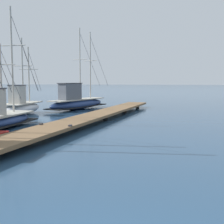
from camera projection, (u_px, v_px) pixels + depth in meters
The scene contains 3 objects.
floating_dock at pixel (93, 116), 18.69m from camera, with size 3.48×24.02×0.53m.
fishing_boat_1 at pixel (22, 106), 22.87m from camera, with size 2.13×6.04×5.91m.
fishing_boat_2 at pixel (77, 101), 26.86m from camera, with size 3.58×9.08×7.41m.
Camera 1 is at (0.86, -2.79, 2.60)m, focal length 47.15 mm.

